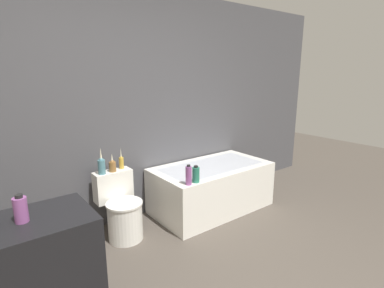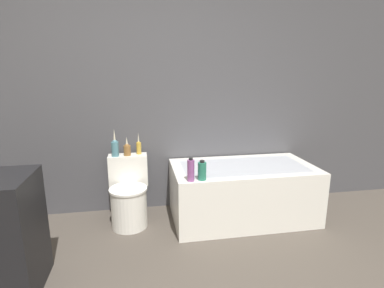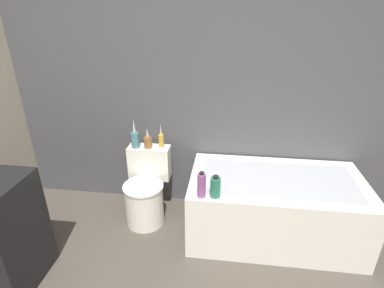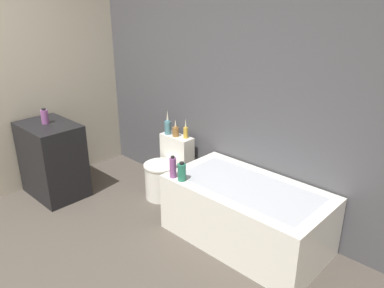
{
  "view_description": "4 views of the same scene",
  "coord_description": "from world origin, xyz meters",
  "px_view_note": "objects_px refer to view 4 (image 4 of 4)",
  "views": [
    {
      "loc": [
        -1.52,
        -0.97,
        1.71
      ],
      "look_at": [
        0.42,
        1.54,
        0.94
      ],
      "focal_mm": 28.0,
      "sensor_mm": 36.0,
      "label": 1
    },
    {
      "loc": [
        -0.21,
        -1.14,
        1.51
      ],
      "look_at": [
        0.27,
        1.56,
        0.86
      ],
      "focal_mm": 28.0,
      "sensor_mm": 36.0,
      "label": 2
    },
    {
      "loc": [
        0.4,
        -0.56,
        1.89
      ],
      "look_at": [
        0.12,
        1.59,
        0.89
      ],
      "focal_mm": 28.0,
      "sensor_mm": 36.0,
      "label": 3
    },
    {
      "loc": [
        2.51,
        -0.81,
        2.16
      ],
      "look_at": [
        0.37,
        1.45,
        0.91
      ],
      "focal_mm": 35.0,
      "sensor_mm": 36.0,
      "label": 4
    }
  ],
  "objects_px": {
    "soap_bottle_glass": "(45,117)",
    "shampoo_bottle_short": "(182,172)",
    "bathtub": "(246,213)",
    "vase_gold": "(168,126)",
    "toilet": "(166,171)",
    "vase_silver": "(176,131)",
    "shampoo_bottle_tall": "(173,167)",
    "vase_bronze": "(186,131)"
  },
  "relations": [
    {
      "from": "toilet",
      "to": "shampoo_bottle_short",
      "type": "xyz_separation_m",
      "value": [
        0.67,
        -0.41,
        0.36
      ]
    },
    {
      "from": "toilet",
      "to": "vase_gold",
      "type": "relative_size",
      "value": 2.37
    },
    {
      "from": "bathtub",
      "to": "vase_gold",
      "type": "distance_m",
      "value": 1.41
    },
    {
      "from": "bathtub",
      "to": "shampoo_bottle_tall",
      "type": "xyz_separation_m",
      "value": [
        -0.61,
        -0.34,
        0.38
      ]
    },
    {
      "from": "bathtub",
      "to": "vase_bronze",
      "type": "xyz_separation_m",
      "value": [
        -1.06,
        0.29,
        0.46
      ]
    },
    {
      "from": "vase_gold",
      "to": "vase_silver",
      "type": "xyz_separation_m",
      "value": [
        0.12,
        0.01,
        -0.03
      ]
    },
    {
      "from": "toilet",
      "to": "vase_silver",
      "type": "height_order",
      "value": "vase_silver"
    },
    {
      "from": "bathtub",
      "to": "vase_bronze",
      "type": "height_order",
      "value": "vase_bronze"
    },
    {
      "from": "soap_bottle_glass",
      "to": "shampoo_bottle_short",
      "type": "relative_size",
      "value": 0.94
    },
    {
      "from": "vase_silver",
      "to": "shampoo_bottle_tall",
      "type": "distance_m",
      "value": 0.82
    },
    {
      "from": "soap_bottle_glass",
      "to": "vase_bronze",
      "type": "height_order",
      "value": "soap_bottle_glass"
    },
    {
      "from": "shampoo_bottle_tall",
      "to": "toilet",
      "type": "bearing_deg",
      "value": 143.62
    },
    {
      "from": "shampoo_bottle_tall",
      "to": "vase_gold",
      "type": "bearing_deg",
      "value": 139.99
    },
    {
      "from": "toilet",
      "to": "vase_gold",
      "type": "height_order",
      "value": "vase_gold"
    },
    {
      "from": "vase_gold",
      "to": "shampoo_bottle_tall",
      "type": "distance_m",
      "value": 0.9
    },
    {
      "from": "vase_silver",
      "to": "soap_bottle_glass",
      "type": "bearing_deg",
      "value": -133.91
    },
    {
      "from": "vase_bronze",
      "to": "shampoo_bottle_tall",
      "type": "xyz_separation_m",
      "value": [
        0.45,
        -0.62,
        -0.08
      ]
    },
    {
      "from": "soap_bottle_glass",
      "to": "shampoo_bottle_short",
      "type": "height_order",
      "value": "soap_bottle_glass"
    },
    {
      "from": "soap_bottle_glass",
      "to": "vase_bronze",
      "type": "bearing_deg",
      "value": 43.89
    },
    {
      "from": "toilet",
      "to": "vase_silver",
      "type": "xyz_separation_m",
      "value": [
        0.0,
        0.17,
        0.45
      ]
    },
    {
      "from": "vase_silver",
      "to": "shampoo_bottle_tall",
      "type": "bearing_deg",
      "value": -45.89
    },
    {
      "from": "vase_bronze",
      "to": "vase_silver",
      "type": "bearing_deg",
      "value": -161.86
    },
    {
      "from": "vase_gold",
      "to": "vase_bronze",
      "type": "height_order",
      "value": "vase_gold"
    },
    {
      "from": "bathtub",
      "to": "vase_silver",
      "type": "distance_m",
      "value": 1.29
    },
    {
      "from": "soap_bottle_glass",
      "to": "vase_silver",
      "type": "relative_size",
      "value": 0.87
    },
    {
      "from": "vase_gold",
      "to": "bathtub",
      "type": "bearing_deg",
      "value": -10.51
    },
    {
      "from": "toilet",
      "to": "vase_bronze",
      "type": "xyz_separation_m",
      "value": [
        0.12,
        0.21,
        0.45
      ]
    },
    {
      "from": "toilet",
      "to": "shampoo_bottle_tall",
      "type": "xyz_separation_m",
      "value": [
        0.57,
        -0.42,
        0.38
      ]
    },
    {
      "from": "toilet",
      "to": "vase_bronze",
      "type": "relative_size",
      "value": 2.92
    },
    {
      "from": "bathtub",
      "to": "soap_bottle_glass",
      "type": "xyz_separation_m",
      "value": [
        -2.17,
        -0.78,
        0.64
      ]
    },
    {
      "from": "toilet",
      "to": "vase_gold",
      "type": "bearing_deg",
      "value": 127.0
    },
    {
      "from": "bathtub",
      "to": "shampoo_bottle_tall",
      "type": "relative_size",
      "value": 6.84
    },
    {
      "from": "vase_silver",
      "to": "shampoo_bottle_short",
      "type": "bearing_deg",
      "value": -40.48
    },
    {
      "from": "vase_gold",
      "to": "shampoo_bottle_short",
      "type": "height_order",
      "value": "vase_gold"
    },
    {
      "from": "bathtub",
      "to": "toilet",
      "type": "relative_size",
      "value": 2.17
    },
    {
      "from": "vase_gold",
      "to": "vase_bronze",
      "type": "bearing_deg",
      "value": 11.25
    },
    {
      "from": "toilet",
      "to": "soap_bottle_glass",
      "type": "bearing_deg",
      "value": -139.0
    },
    {
      "from": "toilet",
      "to": "shampoo_bottle_tall",
      "type": "relative_size",
      "value": 3.15
    },
    {
      "from": "soap_bottle_glass",
      "to": "vase_gold",
      "type": "bearing_deg",
      "value": 49.54
    },
    {
      "from": "soap_bottle_glass",
      "to": "shampoo_bottle_tall",
      "type": "height_order",
      "value": "soap_bottle_glass"
    },
    {
      "from": "vase_bronze",
      "to": "shampoo_bottle_short",
      "type": "bearing_deg",
      "value": -47.97
    },
    {
      "from": "toilet",
      "to": "vase_gold",
      "type": "distance_m",
      "value": 0.51
    }
  ]
}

